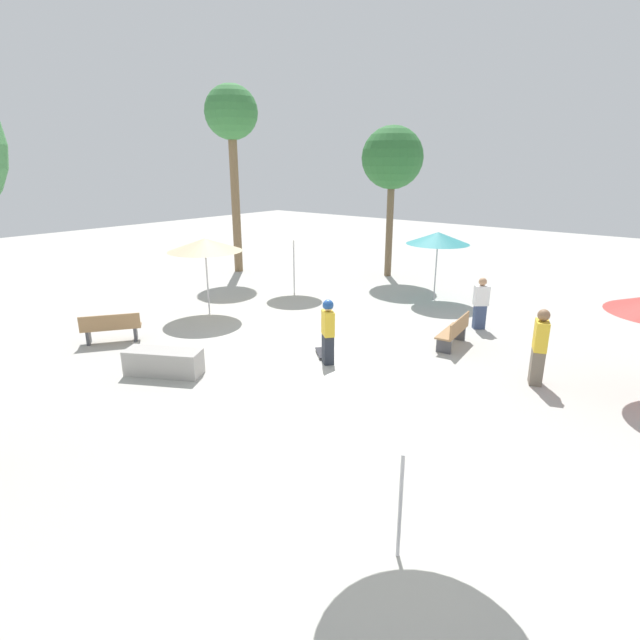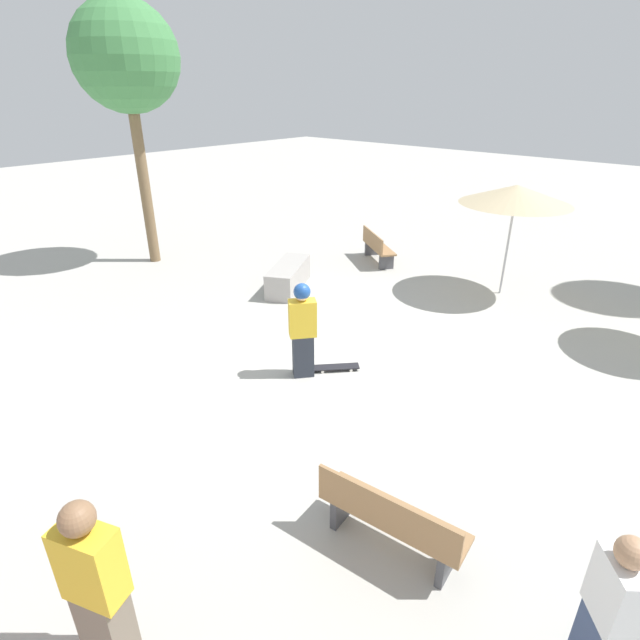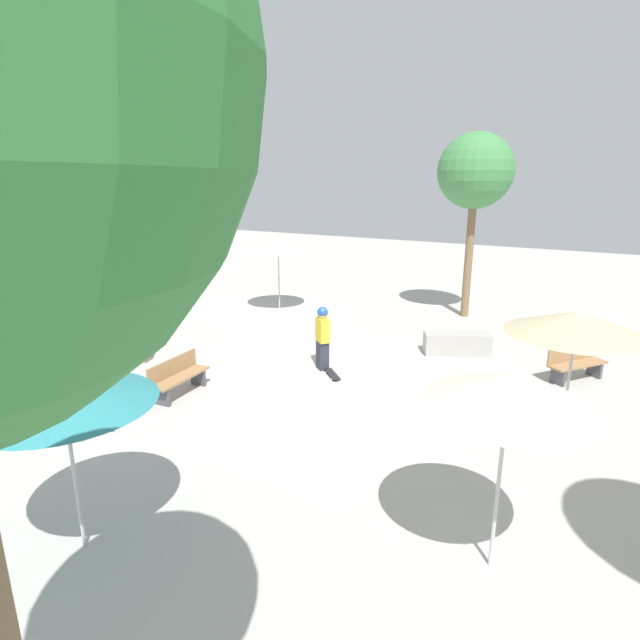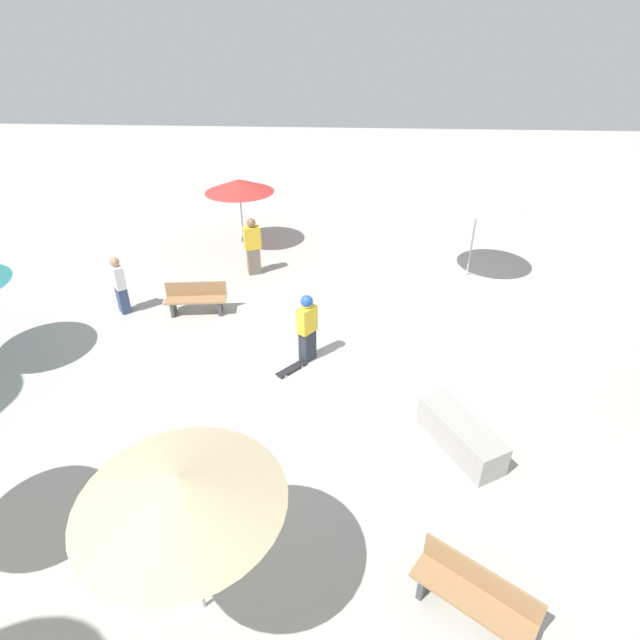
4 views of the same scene
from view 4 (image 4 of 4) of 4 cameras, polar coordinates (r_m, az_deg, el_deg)
name	(u,v)px [view 4 (image 4 of 4)]	position (r m, az deg, el deg)	size (l,w,h in m)	color
ground_plane	(282,384)	(10.98, -4.37, -7.26)	(60.00, 60.00, 0.00)	#B2AFA8
skater_main	(307,326)	(11.20, -1.48, -0.68)	(0.50, 0.47, 1.67)	#282D38
skateboard	(291,369)	(11.30, -3.28, -5.56)	(0.73, 0.68, 0.07)	black
concrete_ledge	(460,435)	(9.68, 15.75, -12.50)	(1.89, 1.43, 0.61)	#A8A39E
bench_near	(474,596)	(7.62, 17.15, -27.87)	(1.27, 1.57, 0.85)	#47474C
bench_far	(196,299)	(13.69, -13.96, 2.39)	(0.63, 1.64, 0.85)	#47474C
shade_umbrella_white	(479,199)	(15.32, 17.76, 13.05)	(2.35, 2.35, 2.61)	#B7B7BC
shade_umbrella_red	(239,186)	(17.15, -9.22, 14.91)	(2.29, 2.29, 2.33)	#B7B7BC
shade_umbrella_tan	(179,489)	(6.06, -15.81, -18.10)	(2.42, 2.42, 2.53)	#B7B7BC
bystander_watching	(120,286)	(14.17, -21.90, 3.68)	(0.49, 0.46, 1.59)	#38476B
bystander_far	(253,247)	(15.43, -7.69, 8.32)	(0.43, 0.55, 1.78)	#726656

